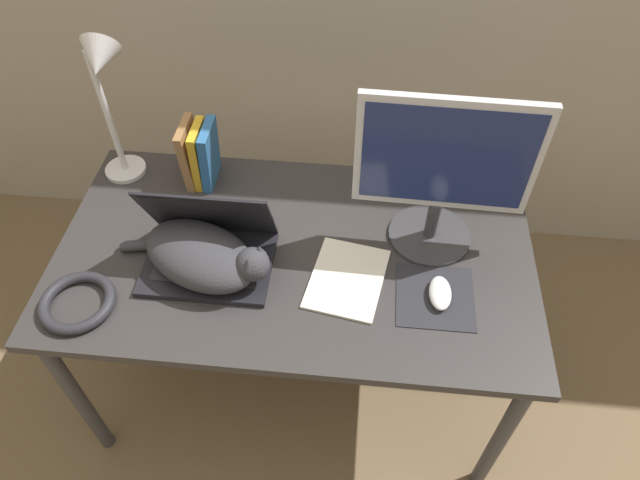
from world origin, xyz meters
TOP-DOWN VIEW (x-y plane):
  - ground_plane at (0.00, 0.00)m, footprint 12.00×12.00m
  - desk at (0.00, 0.39)m, footprint 1.36×0.77m
  - laptop at (-0.23, 0.33)m, footprint 0.35×0.26m
  - cat at (-0.23, 0.29)m, footprint 0.45×0.33m
  - external_monitor at (0.39, 0.48)m, footprint 0.47×0.24m
  - mousepad at (0.40, 0.26)m, footprint 0.21×0.21m
  - computer_mouse at (0.41, 0.26)m, footprint 0.06×0.11m
  - book_row at (-0.33, 0.66)m, footprint 0.10×0.14m
  - desk_lamp at (-0.55, 0.64)m, footprint 0.17×0.17m
  - cable_coil at (-0.54, 0.14)m, footprint 0.20×0.20m
  - notepad at (0.16, 0.30)m, footprint 0.23×0.28m

SIDE VIEW (x-z plane):
  - ground_plane at x=0.00m, z-range 0.00..0.00m
  - desk at x=0.00m, z-range 0.29..0.99m
  - mousepad at x=0.40m, z-range 0.71..0.71m
  - notepad at x=0.16m, z-range 0.71..0.72m
  - cable_coil at x=-0.54m, z-range 0.71..0.74m
  - computer_mouse at x=0.41m, z-range 0.71..0.74m
  - laptop at x=-0.23m, z-range 0.63..0.88m
  - cat at x=-0.23m, z-range 0.70..0.85m
  - book_row at x=-0.33m, z-range 0.71..0.91m
  - external_monitor at x=0.39m, z-range 0.72..1.20m
  - desk_lamp at x=-0.55m, z-range 0.80..1.30m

